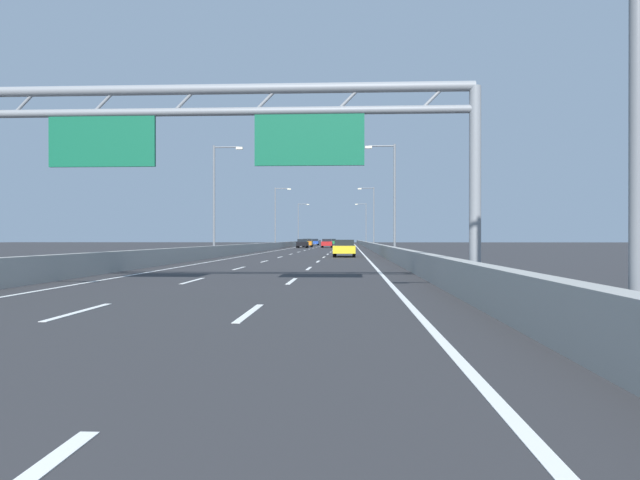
% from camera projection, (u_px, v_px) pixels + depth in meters
% --- Properties ---
extents(ground_plane, '(260.00, 260.00, 0.00)m').
position_uv_depth(ground_plane, '(326.00, 247.00, 99.65)').
color(ground_plane, '#2D2D30').
extents(lane_dash_left_1, '(0.16, 3.00, 0.01)m').
position_uv_depth(lane_dash_left_1, '(79.00, 312.00, 12.34)').
color(lane_dash_left_1, white).
rests_on(lane_dash_left_1, ground_plane).
extents(lane_dash_left_2, '(0.16, 3.00, 0.01)m').
position_uv_depth(lane_dash_left_2, '(193.00, 281.00, 21.33)').
color(lane_dash_left_2, white).
rests_on(lane_dash_left_2, ground_plane).
extents(lane_dash_left_3, '(0.16, 3.00, 0.01)m').
position_uv_depth(lane_dash_left_3, '(239.00, 268.00, 30.32)').
color(lane_dash_left_3, white).
rests_on(lane_dash_left_3, ground_plane).
extents(lane_dash_left_4, '(0.16, 3.00, 0.01)m').
position_uv_depth(lane_dash_left_4, '(264.00, 261.00, 39.31)').
color(lane_dash_left_4, white).
rests_on(lane_dash_left_4, ground_plane).
extents(lane_dash_left_5, '(0.16, 3.00, 0.01)m').
position_uv_depth(lane_dash_left_5, '(280.00, 257.00, 48.30)').
color(lane_dash_left_5, white).
rests_on(lane_dash_left_5, ground_plane).
extents(lane_dash_left_6, '(0.16, 3.00, 0.01)m').
position_uv_depth(lane_dash_left_6, '(291.00, 254.00, 57.29)').
color(lane_dash_left_6, white).
rests_on(lane_dash_left_6, ground_plane).
extents(lane_dash_left_7, '(0.16, 3.00, 0.01)m').
position_uv_depth(lane_dash_left_7, '(299.00, 252.00, 66.28)').
color(lane_dash_left_7, white).
rests_on(lane_dash_left_7, ground_plane).
extents(lane_dash_left_8, '(0.16, 3.00, 0.01)m').
position_uv_depth(lane_dash_left_8, '(305.00, 250.00, 75.27)').
color(lane_dash_left_8, white).
rests_on(lane_dash_left_8, ground_plane).
extents(lane_dash_left_9, '(0.16, 3.00, 0.01)m').
position_uv_depth(lane_dash_left_9, '(310.00, 249.00, 84.25)').
color(lane_dash_left_9, white).
rests_on(lane_dash_left_9, ground_plane).
extents(lane_dash_left_10, '(0.16, 3.00, 0.01)m').
position_uv_depth(lane_dash_left_10, '(313.00, 248.00, 93.24)').
color(lane_dash_left_10, white).
rests_on(lane_dash_left_10, ground_plane).
extents(lane_dash_left_11, '(0.16, 3.00, 0.01)m').
position_uv_depth(lane_dash_left_11, '(316.00, 247.00, 102.23)').
color(lane_dash_left_11, white).
rests_on(lane_dash_left_11, ground_plane).
extents(lane_dash_left_12, '(0.16, 3.00, 0.01)m').
position_uv_depth(lane_dash_left_12, '(319.00, 246.00, 111.22)').
color(lane_dash_left_12, white).
rests_on(lane_dash_left_12, ground_plane).
extents(lane_dash_left_13, '(0.16, 3.00, 0.01)m').
position_uv_depth(lane_dash_left_13, '(321.00, 246.00, 120.21)').
color(lane_dash_left_13, white).
rests_on(lane_dash_left_13, ground_plane).
extents(lane_dash_left_14, '(0.16, 3.00, 0.01)m').
position_uv_depth(lane_dash_left_14, '(323.00, 245.00, 129.20)').
color(lane_dash_left_14, white).
rests_on(lane_dash_left_14, ground_plane).
extents(lane_dash_left_15, '(0.16, 3.00, 0.01)m').
position_uv_depth(lane_dash_left_15, '(325.00, 245.00, 138.19)').
color(lane_dash_left_15, white).
rests_on(lane_dash_left_15, ground_plane).
extents(lane_dash_left_16, '(0.16, 3.00, 0.01)m').
position_uv_depth(lane_dash_left_16, '(326.00, 244.00, 147.18)').
color(lane_dash_left_16, white).
rests_on(lane_dash_left_16, ground_plane).
extents(lane_dash_left_17, '(0.16, 3.00, 0.01)m').
position_uv_depth(lane_dash_left_17, '(328.00, 244.00, 156.17)').
color(lane_dash_left_17, white).
rests_on(lane_dash_left_17, ground_plane).
extents(lane_dash_right_1, '(0.16, 3.00, 0.01)m').
position_uv_depth(lane_dash_right_1, '(249.00, 313.00, 12.16)').
color(lane_dash_right_1, white).
rests_on(lane_dash_right_1, ground_plane).
extents(lane_dash_right_2, '(0.16, 3.00, 0.01)m').
position_uv_depth(lane_dash_right_2, '(292.00, 281.00, 21.15)').
color(lane_dash_right_2, white).
rests_on(lane_dash_right_2, ground_plane).
extents(lane_dash_right_3, '(0.16, 3.00, 0.01)m').
position_uv_depth(lane_dash_right_3, '(309.00, 268.00, 30.14)').
color(lane_dash_right_3, white).
rests_on(lane_dash_right_3, ground_plane).
extents(lane_dash_right_4, '(0.16, 3.00, 0.01)m').
position_uv_depth(lane_dash_right_4, '(318.00, 261.00, 39.13)').
color(lane_dash_right_4, white).
rests_on(lane_dash_right_4, ground_plane).
extents(lane_dash_right_5, '(0.16, 3.00, 0.01)m').
position_uv_depth(lane_dash_right_5, '(324.00, 257.00, 48.12)').
color(lane_dash_right_5, white).
rests_on(lane_dash_right_5, ground_plane).
extents(lane_dash_right_6, '(0.16, 3.00, 0.01)m').
position_uv_depth(lane_dash_right_6, '(328.00, 254.00, 57.11)').
color(lane_dash_right_6, white).
rests_on(lane_dash_right_6, ground_plane).
extents(lane_dash_right_7, '(0.16, 3.00, 0.01)m').
position_uv_depth(lane_dash_right_7, '(331.00, 252.00, 66.10)').
color(lane_dash_right_7, white).
rests_on(lane_dash_right_7, ground_plane).
extents(lane_dash_right_8, '(0.16, 3.00, 0.01)m').
position_uv_depth(lane_dash_right_8, '(333.00, 250.00, 75.09)').
color(lane_dash_right_8, white).
rests_on(lane_dash_right_8, ground_plane).
extents(lane_dash_right_9, '(0.16, 3.00, 0.01)m').
position_uv_depth(lane_dash_right_9, '(335.00, 249.00, 84.08)').
color(lane_dash_right_9, white).
rests_on(lane_dash_right_9, ground_plane).
extents(lane_dash_right_10, '(0.16, 3.00, 0.01)m').
position_uv_depth(lane_dash_right_10, '(336.00, 248.00, 93.07)').
color(lane_dash_right_10, white).
rests_on(lane_dash_right_10, ground_plane).
extents(lane_dash_right_11, '(0.16, 3.00, 0.01)m').
position_uv_depth(lane_dash_right_11, '(337.00, 247.00, 102.05)').
color(lane_dash_right_11, white).
rests_on(lane_dash_right_11, ground_plane).
extents(lane_dash_right_12, '(0.16, 3.00, 0.01)m').
position_uv_depth(lane_dash_right_12, '(338.00, 246.00, 111.04)').
color(lane_dash_right_12, white).
rests_on(lane_dash_right_12, ground_plane).
extents(lane_dash_right_13, '(0.16, 3.00, 0.01)m').
position_uv_depth(lane_dash_right_13, '(339.00, 246.00, 120.03)').
color(lane_dash_right_13, white).
rests_on(lane_dash_right_13, ground_plane).
extents(lane_dash_right_14, '(0.16, 3.00, 0.01)m').
position_uv_depth(lane_dash_right_14, '(340.00, 245.00, 129.02)').
color(lane_dash_right_14, white).
rests_on(lane_dash_right_14, ground_plane).
extents(lane_dash_right_15, '(0.16, 3.00, 0.01)m').
position_uv_depth(lane_dash_right_15, '(340.00, 245.00, 138.01)').
color(lane_dash_right_15, white).
rests_on(lane_dash_right_15, ground_plane).
extents(lane_dash_right_16, '(0.16, 3.00, 0.01)m').
position_uv_depth(lane_dash_right_16, '(341.00, 245.00, 147.00)').
color(lane_dash_right_16, white).
rests_on(lane_dash_right_16, ground_plane).
extents(lane_dash_right_17, '(0.16, 3.00, 0.01)m').
position_uv_depth(lane_dash_right_17, '(341.00, 244.00, 155.99)').
color(lane_dash_right_17, white).
rests_on(lane_dash_right_17, ground_plane).
extents(edge_line_left, '(0.16, 176.00, 0.01)m').
position_uv_depth(edge_line_left, '(288.00, 249.00, 87.92)').
color(edge_line_left, white).
rests_on(edge_line_left, ground_plane).
extents(edge_line_right, '(0.16, 176.00, 0.01)m').
position_uv_depth(edge_line_right, '(358.00, 249.00, 87.40)').
color(edge_line_right, white).
rests_on(edge_line_right, ground_plane).
extents(barrier_left, '(0.45, 220.00, 0.95)m').
position_uv_depth(barrier_left, '(291.00, 244.00, 109.97)').
color(barrier_left, '#9E9E99').
rests_on(barrier_left, ground_plane).
extents(barrier_right, '(0.45, 220.00, 0.95)m').
position_uv_depth(barrier_right, '(365.00, 244.00, 109.29)').
color(barrier_right, '#9E9E99').
rests_on(barrier_right, ground_plane).
extents(sign_gantry, '(15.77, 0.36, 6.36)m').
position_uv_depth(sign_gantry, '(220.00, 134.00, 18.34)').
color(sign_gantry, gray).
rests_on(sign_gantry, ground_plane).
extents(streetlamp_left_mid, '(2.58, 0.28, 9.50)m').
position_uv_depth(streetlamp_left_mid, '(217.00, 193.00, 50.35)').
color(streetlamp_left_mid, slate).
rests_on(streetlamp_left_mid, ground_plane).
extents(streetlamp_right_mid, '(2.58, 0.28, 9.50)m').
position_uv_depth(streetlamp_right_mid, '(392.00, 193.00, 49.61)').
color(streetlamp_right_mid, slate).
rests_on(streetlamp_right_mid, ground_plane).
extents(streetlamp_left_far, '(2.58, 0.28, 9.50)m').
position_uv_depth(streetlamp_left_far, '(277.00, 214.00, 92.11)').
color(streetlamp_left_far, slate).
rests_on(streetlamp_left_far, ground_plane).
extents(streetlamp_right_far, '(2.58, 0.28, 9.50)m').
position_uv_depth(streetlamp_right_far, '(372.00, 214.00, 91.37)').
color(streetlamp_right_far, slate).
rests_on(streetlamp_right_far, ground_plane).
extents(streetlamp_left_distant, '(2.58, 0.28, 9.50)m').
position_uv_depth(streetlamp_left_distant, '(299.00, 221.00, 133.86)').
color(streetlamp_left_distant, slate).
rests_on(streetlamp_left_distant, ground_plane).
extents(streetlamp_right_distant, '(2.58, 0.28, 9.50)m').
position_uv_depth(streetlamp_right_distant, '(365.00, 221.00, 133.12)').
color(streetlamp_right_distant, slate).
rests_on(streetlamp_right_distant, ground_plane).
extents(green_car, '(1.89, 4.58, 1.43)m').
position_uv_depth(green_car, '(332.00, 242.00, 134.38)').
color(green_car, '#1E7A38').
rests_on(green_car, ground_plane).
extents(orange_car, '(1.71, 4.43, 1.48)m').
position_uv_depth(orange_car, '(308.00, 243.00, 106.36)').
color(orange_car, orange).
rests_on(orange_car, ground_plane).
extents(blue_car, '(1.77, 4.57, 1.44)m').
position_uv_depth(blue_car, '(315.00, 242.00, 130.29)').
color(blue_car, '#2347AD').
rests_on(blue_car, ground_plane).
extents(red_car, '(1.77, 4.24, 1.44)m').
position_uv_depth(red_car, '(327.00, 243.00, 98.71)').
color(red_car, red).
rests_on(red_car, ground_plane).
extents(black_car, '(1.71, 4.51, 1.44)m').
position_uv_depth(black_car, '(302.00, 243.00, 95.57)').
color(black_car, black).
rests_on(black_car, ground_plane).
extents(yellow_car, '(1.83, 4.43, 1.43)m').
position_uv_depth(yellow_car, '(344.00, 248.00, 49.33)').
color(yellow_car, yellow).
rests_on(yellow_car, ground_plane).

